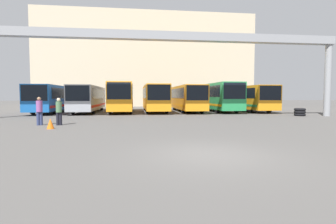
{
  "coord_description": "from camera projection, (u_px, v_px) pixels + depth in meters",
  "views": [
    {
      "loc": [
        -2.34,
        -8.12,
        1.89
      ],
      "look_at": [
        0.89,
        17.42,
        0.3
      ],
      "focal_mm": 28.0,
      "sensor_mm": 36.0,
      "label": 1
    }
  ],
  "objects": [
    {
      "name": "pedestrian_near_center",
      "position": [
        59.0,
        111.0,
        16.84
      ],
      "size": [
        0.36,
        0.36,
        1.75
      ],
      "rotation": [
        0.0,
        0.0,
        3.3
      ],
      "color": "black",
      "rests_on": "ground"
    },
    {
      "name": "bus_slot_6",
      "position": [
        248.0,
        97.0,
        32.32
      ],
      "size": [
        2.61,
        10.69,
        3.04
      ],
      "color": "orange",
      "rests_on": "ground"
    },
    {
      "name": "bus_slot_1",
      "position": [
        89.0,
        97.0,
        30.65
      ],
      "size": [
        2.45,
        12.2,
        2.97
      ],
      "color": "#999EA5",
      "rests_on": "ground"
    },
    {
      "name": "traffic_cone",
      "position": [
        50.0,
        124.0,
        15.01
      ],
      "size": [
        0.42,
        0.42,
        0.6
      ],
      "color": "orange",
      "rests_on": "ground"
    },
    {
      "name": "tire_stack",
      "position": [
        300.0,
        112.0,
        24.72
      ],
      "size": [
        1.04,
        1.04,
        0.72
      ],
      "color": "black",
      "rests_on": "ground"
    },
    {
      "name": "bus_slot_0",
      "position": [
        54.0,
        97.0,
        29.89
      ],
      "size": [
        2.56,
        11.65,
        3.0
      ],
      "color": "#1959A5",
      "rests_on": "ground"
    },
    {
      "name": "pedestrian_far_center",
      "position": [
        39.0,
        110.0,
        16.81
      ],
      "size": [
        0.38,
        0.38,
        1.82
      ],
      "rotation": [
        0.0,
        0.0,
        0.32
      ],
      "color": "navy",
      "rests_on": "ground"
    },
    {
      "name": "bus_slot_4",
      "position": [
        187.0,
        97.0,
        31.46
      ],
      "size": [
        2.47,
        10.91,
        3.05
      ],
      "color": "orange",
      "rests_on": "ground"
    },
    {
      "name": "ground_plane",
      "position": [
        208.0,
        155.0,
        8.45
      ],
      "size": [
        200.0,
        200.0,
        0.0
      ],
      "primitive_type": "plane",
      "color": "#514F4C"
    },
    {
      "name": "bus_slot_5",
      "position": [
        219.0,
        96.0,
        31.58
      ],
      "size": [
        2.59,
        10.2,
        3.34
      ],
      "color": "#268C4C",
      "rests_on": "ground"
    },
    {
      "name": "overhead_gantry",
      "position": [
        162.0,
        45.0,
        22.07
      ],
      "size": [
        31.34,
        0.8,
        7.27
      ],
      "color": "gray",
      "rests_on": "ground"
    },
    {
      "name": "building_backdrop",
      "position": [
        147.0,
        63.0,
        51.82
      ],
      "size": [
        39.31,
        12.0,
        16.89
      ],
      "color": "beige",
      "rests_on": "ground"
    },
    {
      "name": "bus_slot_2",
      "position": [
        122.0,
        96.0,
        30.21
      ],
      "size": [
        2.51,
        10.37,
        3.3
      ],
      "color": "orange",
      "rests_on": "ground"
    },
    {
      "name": "bus_slot_3",
      "position": [
        155.0,
        97.0,
        31.28
      ],
      "size": [
        2.49,
        11.53,
        3.11
      ],
      "color": "orange",
      "rests_on": "ground"
    }
  ]
}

